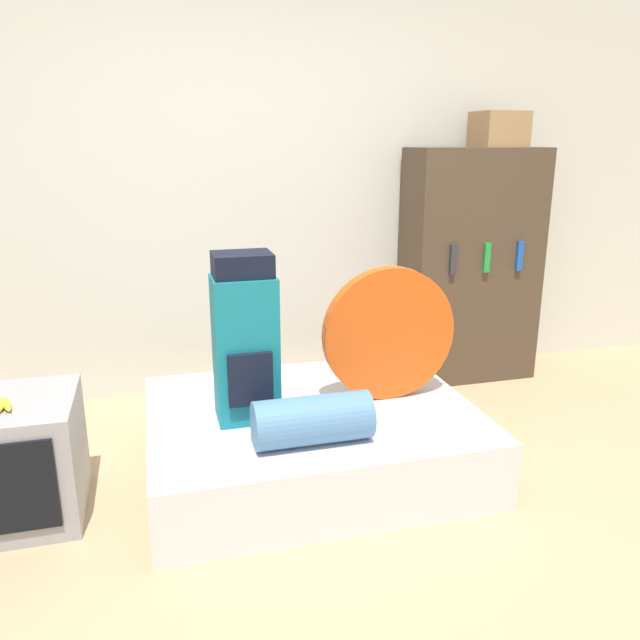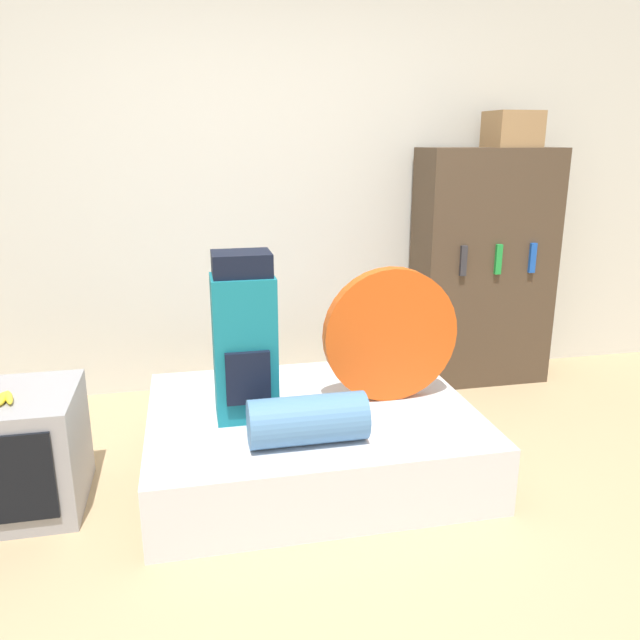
% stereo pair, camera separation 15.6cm
% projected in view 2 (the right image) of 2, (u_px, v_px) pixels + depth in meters
% --- Properties ---
extents(ground_plane, '(16.00, 16.00, 0.00)m').
position_uv_depth(ground_plane, '(357.00, 553.00, 2.52)').
color(ground_plane, tan).
extents(wall_back, '(8.00, 0.05, 2.60)m').
position_uv_depth(wall_back, '(279.00, 189.00, 3.99)').
color(wall_back, silver).
rests_on(wall_back, ground_plane).
extents(bed, '(1.59, 1.25, 0.33)m').
position_uv_depth(bed, '(311.00, 437.00, 3.15)').
color(bed, silver).
rests_on(bed, ground_plane).
extents(backpack, '(0.29, 0.26, 0.80)m').
position_uv_depth(backpack, '(244.00, 339.00, 2.91)').
color(backpack, '#14707F').
rests_on(backpack, bed).
extents(tent_bag, '(0.68, 0.07, 0.68)m').
position_uv_depth(tent_bag, '(390.00, 335.00, 3.12)').
color(tent_bag, '#D14C14').
rests_on(tent_bag, bed).
extents(sleeping_roll, '(0.52, 0.22, 0.22)m').
position_uv_depth(sleeping_roll, '(308.00, 420.00, 2.72)').
color(sleeping_roll, teal).
rests_on(sleeping_roll, bed).
extents(television, '(0.63, 0.56, 0.54)m').
position_uv_depth(television, '(7.00, 453.00, 2.77)').
color(television, '#939399').
rests_on(television, ground_plane).
extents(banana_bunch, '(0.11, 0.15, 0.03)m').
position_uv_depth(banana_bunch, '(4.00, 398.00, 2.64)').
color(banana_bunch, yellow).
rests_on(banana_bunch, television).
extents(bookshelf, '(0.89, 0.41, 1.56)m').
position_uv_depth(bookshelf, '(483.00, 268.00, 4.17)').
color(bookshelf, '#473828').
rests_on(bookshelf, ground_plane).
extents(cardboard_box, '(0.30, 0.29, 0.22)m').
position_uv_depth(cardboard_box, '(512.00, 129.00, 3.92)').
color(cardboard_box, '#99754C').
rests_on(cardboard_box, bookshelf).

